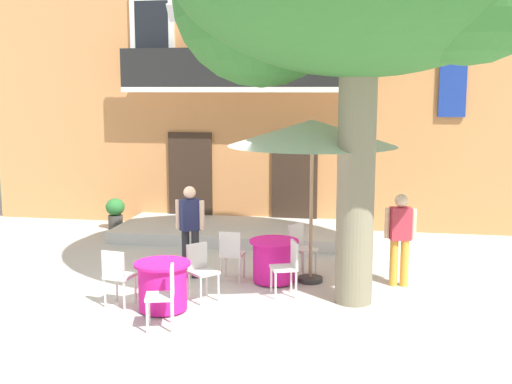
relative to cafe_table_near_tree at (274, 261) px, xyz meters
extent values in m
plane|color=beige|center=(-1.56, -0.47, -0.39)|extent=(120.00, 120.00, 0.00)
cube|color=#CC844C|center=(-1.49, 6.53, 3.36)|extent=(13.00, 4.00, 7.50)
cube|color=#332319|center=(-2.79, 4.50, 0.76)|extent=(1.10, 0.08, 2.30)
cube|color=#332319|center=(-0.19, 4.50, 0.76)|extent=(1.10, 0.08, 2.30)
cube|color=silver|center=(-3.69, 4.49, 4.26)|extent=(1.10, 0.08, 1.90)
cube|color=black|center=(-3.69, 4.46, 4.26)|extent=(0.84, 0.04, 1.60)
cube|color=silver|center=(-1.49, 4.49, 4.26)|extent=(1.10, 0.08, 1.90)
cube|color=black|center=(-1.49, 4.46, 4.26)|extent=(0.84, 0.04, 1.60)
cube|color=silver|center=(0.71, 4.49, 4.26)|extent=(1.10, 0.08, 1.90)
cube|color=black|center=(0.71, 4.46, 4.26)|extent=(0.84, 0.04, 1.60)
cube|color=silver|center=(-1.49, 4.21, 2.95)|extent=(5.60, 0.65, 0.12)
cube|color=black|center=(-1.49, 3.91, 3.46)|extent=(5.60, 0.06, 0.90)
cylinder|color=#B2B2B7|center=(-2.69, 4.03, 4.36)|extent=(0.04, 0.95, 1.33)
cube|color=white|center=(-2.69, 3.58, 4.66)|extent=(0.60, 0.29, 0.38)
cylinder|color=#B2B2B7|center=(-0.29, 4.03, 4.36)|extent=(0.04, 0.95, 1.33)
cube|color=red|center=(-0.29, 3.58, 4.66)|extent=(0.60, 0.29, 0.38)
cylinder|color=#995638|center=(-3.79, 4.23, 3.14)|extent=(0.24, 0.24, 0.26)
ellipsoid|color=#4C8E38|center=(-3.79, 4.23, 3.50)|extent=(0.32, 0.32, 0.46)
cylinder|color=slate|center=(-2.25, 4.23, 3.15)|extent=(0.32, 0.32, 0.27)
ellipsoid|color=#38843D|center=(-2.25, 4.23, 3.49)|extent=(0.41, 0.41, 0.41)
cylinder|color=#995638|center=(-0.72, 4.23, 3.15)|extent=(0.35, 0.35, 0.29)
ellipsoid|color=#38843D|center=(-0.72, 4.23, 3.50)|extent=(0.45, 0.45, 0.40)
cylinder|color=#995638|center=(0.81, 4.23, 3.17)|extent=(0.32, 0.32, 0.33)
ellipsoid|color=#2D7533|center=(0.81, 4.23, 3.54)|extent=(0.42, 0.42, 0.41)
cube|color=navy|center=(3.39, 4.47, 3.73)|extent=(0.60, 0.06, 2.80)
cube|color=silver|center=(-1.49, 3.35, -0.27)|extent=(5.20, 2.36, 0.25)
cylinder|color=#7F755B|center=(1.40, -0.80, 1.44)|extent=(0.59, 0.59, 3.67)
cylinder|color=#DB1984|center=(0.00, 0.00, -0.02)|extent=(0.74, 0.74, 0.68)
cylinder|color=#DB1984|center=(0.00, 0.00, 0.35)|extent=(0.86, 0.86, 0.04)
cylinder|color=#2D2823|center=(0.00, 0.00, -0.38)|extent=(0.44, 0.44, 0.03)
cylinder|color=silver|center=(-0.92, 0.19, -0.17)|extent=(0.04, 0.04, 0.45)
cylinder|color=silver|center=(-0.58, 0.19, -0.17)|extent=(0.04, 0.04, 0.45)
cylinder|color=silver|center=(-0.92, -0.14, -0.17)|extent=(0.04, 0.04, 0.45)
cylinder|color=silver|center=(-0.58, -0.15, -0.17)|extent=(0.04, 0.04, 0.45)
cube|color=silver|center=(-0.75, 0.02, 0.08)|extent=(0.41, 0.41, 0.04)
cube|color=silver|center=(-0.75, -0.16, 0.31)|extent=(0.38, 0.05, 0.42)
cylinder|color=silver|center=(0.16, -0.92, -0.17)|extent=(0.04, 0.04, 0.45)
cylinder|color=silver|center=(0.04, -0.60, -0.17)|extent=(0.04, 0.04, 0.45)
cylinder|color=silver|center=(0.48, -0.80, -0.17)|extent=(0.04, 0.04, 0.45)
cylinder|color=silver|center=(0.36, -0.48, -0.17)|extent=(0.04, 0.04, 0.45)
cube|color=silver|center=(0.26, -0.70, 0.08)|extent=(0.52, 0.52, 0.04)
cube|color=silver|center=(0.43, -0.64, 0.31)|extent=(0.17, 0.37, 0.42)
cylinder|color=silver|center=(0.68, 0.65, -0.17)|extent=(0.04, 0.04, 0.45)
cylinder|color=silver|center=(0.48, 0.37, -0.17)|extent=(0.04, 0.04, 0.45)
cylinder|color=silver|center=(0.40, 0.84, -0.17)|extent=(0.04, 0.04, 0.45)
cylinder|color=silver|center=(0.20, 0.57, -0.17)|extent=(0.04, 0.04, 0.45)
cube|color=silver|center=(0.44, 0.61, 0.08)|extent=(0.56, 0.56, 0.04)
cube|color=silver|center=(0.29, 0.71, 0.31)|extent=(0.26, 0.33, 0.42)
cylinder|color=#DB1984|center=(-1.46, -1.74, -0.02)|extent=(0.74, 0.74, 0.68)
cylinder|color=#DB1984|center=(-1.46, -1.74, 0.35)|extent=(0.86, 0.86, 0.04)
cylinder|color=#2D2823|center=(-1.46, -1.74, -0.38)|extent=(0.44, 0.44, 0.03)
cylinder|color=silver|center=(-0.73, -1.15, -0.17)|extent=(0.04, 0.04, 0.45)
cylinder|color=silver|center=(-0.95, -1.41, -0.17)|extent=(0.04, 0.04, 0.45)
cylinder|color=silver|center=(-0.98, -0.93, -0.17)|extent=(0.04, 0.04, 0.45)
cylinder|color=silver|center=(-1.20, -1.19, -0.17)|extent=(0.04, 0.04, 0.45)
cube|color=silver|center=(-0.97, -1.17, 0.08)|extent=(0.56, 0.56, 0.04)
cube|color=silver|center=(-1.10, -1.05, 0.31)|extent=(0.28, 0.31, 0.42)
cylinder|color=silver|center=(-2.34, -1.42, -0.17)|extent=(0.04, 0.04, 0.45)
cylinder|color=silver|center=(-2.00, -1.47, -0.17)|extent=(0.04, 0.04, 0.45)
cylinder|color=silver|center=(-2.39, -1.75, -0.17)|extent=(0.04, 0.04, 0.45)
cylinder|color=silver|center=(-2.06, -1.81, -0.17)|extent=(0.04, 0.04, 0.45)
cube|color=silver|center=(-2.20, -1.61, 0.08)|extent=(0.46, 0.46, 0.04)
cube|color=silver|center=(-2.23, -1.79, 0.31)|extent=(0.38, 0.10, 0.42)
cylinder|color=silver|center=(-1.38, -2.67, -0.17)|extent=(0.04, 0.04, 0.45)
cylinder|color=silver|center=(-1.47, -2.34, -0.17)|extent=(0.04, 0.04, 0.45)
cylinder|color=silver|center=(-1.05, -2.58, -0.17)|extent=(0.04, 0.04, 0.45)
cylinder|color=silver|center=(-1.14, -2.25, -0.17)|extent=(0.04, 0.04, 0.45)
cube|color=silver|center=(-1.26, -2.46, 0.08)|extent=(0.49, 0.49, 0.04)
cube|color=silver|center=(-1.09, -2.41, 0.31)|extent=(0.14, 0.38, 0.42)
cylinder|color=#997A56|center=(0.62, 0.17, 0.88)|extent=(0.06, 0.06, 2.55)
cylinder|color=#333333|center=(0.62, 0.17, -0.35)|extent=(0.44, 0.44, 0.08)
cone|color=white|center=(0.62, 0.17, 2.23)|extent=(2.90, 2.90, 0.45)
cylinder|color=#47423D|center=(-4.44, 3.65, -0.23)|extent=(0.35, 0.35, 0.33)
ellipsoid|color=#2D7533|center=(-4.44, 3.65, 0.15)|extent=(0.46, 0.46, 0.41)
cylinder|color=#47423D|center=(1.46, 3.41, -0.25)|extent=(0.25, 0.25, 0.28)
ellipsoid|color=#4C8E38|center=(1.46, 3.41, 0.05)|extent=(0.32, 0.32, 0.33)
cylinder|color=#232328|center=(-1.61, 0.04, 0.04)|extent=(0.14, 0.14, 0.87)
cylinder|color=#232328|center=(-1.43, 0.04, 0.04)|extent=(0.14, 0.14, 0.87)
cube|color=#1E2347|center=(-1.52, 0.04, 0.76)|extent=(0.40, 0.38, 0.56)
sphere|color=beige|center=(-1.52, 0.04, 1.16)|extent=(0.22, 0.22, 0.22)
cylinder|color=beige|center=(-1.74, 0.04, 0.76)|extent=(0.09, 0.09, 0.52)
cylinder|color=beige|center=(-1.30, 0.04, 0.76)|extent=(0.09, 0.09, 0.52)
cylinder|color=gold|center=(2.05, 0.20, 0.02)|extent=(0.14, 0.14, 0.82)
cylinder|color=gold|center=(2.23, 0.20, 0.02)|extent=(0.14, 0.14, 0.82)
cube|color=#B72D3D|center=(2.14, 0.20, 0.70)|extent=(0.38, 0.30, 0.56)
sphere|color=beige|center=(2.14, 0.20, 1.10)|extent=(0.22, 0.22, 0.22)
cylinder|color=beige|center=(1.92, 0.20, 0.70)|extent=(0.09, 0.09, 0.52)
cylinder|color=beige|center=(2.36, 0.20, 0.70)|extent=(0.09, 0.09, 0.52)
camera|label=1|loc=(1.63, -10.82, 2.98)|focal=45.30mm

